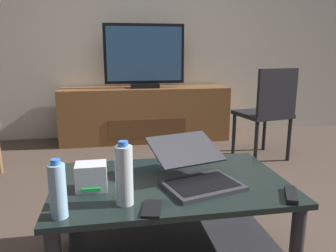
% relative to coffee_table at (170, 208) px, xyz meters
% --- Properties ---
extents(ground_plane, '(7.68, 7.68, 0.00)m').
position_rel_coffee_table_xyz_m(ground_plane, '(0.13, 0.26, -0.31)').
color(ground_plane, '#4C3D33').
extents(back_wall, '(6.40, 0.12, 2.80)m').
position_rel_coffee_table_xyz_m(back_wall, '(0.13, 2.71, 1.09)').
color(back_wall, beige).
rests_on(back_wall, ground).
extents(coffee_table, '(1.09, 0.69, 0.45)m').
position_rel_coffee_table_xyz_m(coffee_table, '(0.00, 0.00, 0.00)').
color(coffee_table, black).
rests_on(coffee_table, ground).
extents(media_cabinet, '(1.95, 0.47, 0.63)m').
position_rel_coffee_table_xyz_m(media_cabinet, '(0.14, 2.39, 0.00)').
color(media_cabinet, brown).
rests_on(media_cabinet, ground).
extents(television, '(0.92, 0.20, 0.72)m').
position_rel_coffee_table_xyz_m(television, '(0.14, 2.36, 0.67)').
color(television, black).
rests_on(television, media_cabinet).
extents(dining_chair, '(0.52, 0.52, 0.90)m').
position_rel_coffee_table_xyz_m(dining_chair, '(1.22, 1.44, 0.19)').
color(dining_chair, black).
rests_on(dining_chair, ground).
extents(laptop, '(0.43, 0.48, 0.18)m').
position_rel_coffee_table_xyz_m(laptop, '(0.11, -0.03, 0.20)').
color(laptop, '#333338').
rests_on(laptop, coffee_table).
extents(router_box, '(0.13, 0.11, 0.12)m').
position_rel_coffee_table_xyz_m(router_box, '(-0.36, -0.03, 0.20)').
color(router_box, silver).
rests_on(router_box, coffee_table).
extents(water_bottle_near, '(0.06, 0.06, 0.23)m').
position_rel_coffee_table_xyz_m(water_bottle_near, '(-0.47, -0.27, 0.25)').
color(water_bottle_near, '#99C6E5').
rests_on(water_bottle_near, coffee_table).
extents(water_bottle_far, '(0.07, 0.07, 0.26)m').
position_rel_coffee_table_xyz_m(water_bottle_far, '(-0.22, -0.20, 0.26)').
color(water_bottle_far, silver).
rests_on(water_bottle_far, coffee_table).
extents(cell_phone, '(0.10, 0.15, 0.01)m').
position_rel_coffee_table_xyz_m(cell_phone, '(-0.12, -0.27, 0.14)').
color(cell_phone, black).
rests_on(cell_phone, coffee_table).
extents(tv_remote, '(0.11, 0.16, 0.02)m').
position_rel_coffee_table_xyz_m(tv_remote, '(0.47, -0.26, 0.15)').
color(tv_remote, black).
rests_on(tv_remote, coffee_table).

